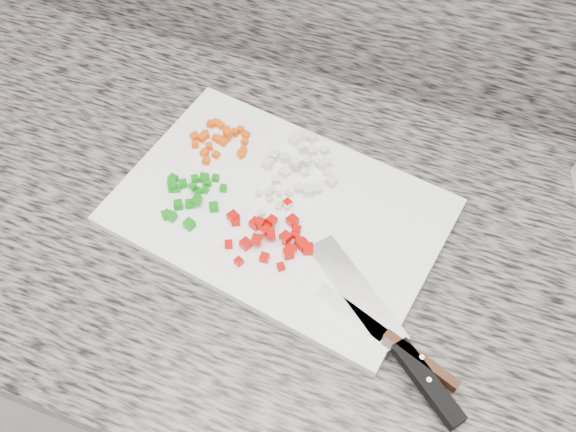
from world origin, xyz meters
The scene contains 10 objects.
cabinet centered at (0.00, 1.44, 0.43)m, with size 3.92×0.62×0.86m, color beige.
countertop centered at (0.00, 1.44, 0.88)m, with size 3.96×0.64×0.04m, color slate.
cutting_board centered at (-0.07, 1.46, 0.91)m, with size 0.42×0.28×0.01m, color white.
carrot_pile centered at (-0.19, 1.54, 0.92)m, with size 0.09×0.08×0.02m.
onion_pile centered at (-0.07, 1.54, 0.92)m, with size 0.11×0.11×0.02m.
green_pepper_pile centered at (-0.19, 1.43, 0.92)m, with size 0.09×0.10×0.02m.
red_pepper_pile centered at (-0.06, 1.41, 0.92)m, with size 0.13×0.12×0.02m.
garlic_pile centered at (-0.08, 1.47, 0.92)m, with size 0.05×0.05×0.01m.
chef_knife centered at (0.14, 1.32, 0.92)m, with size 0.24×0.19×0.02m.
paring_knife centered at (0.14, 1.32, 0.92)m, with size 0.19×0.08×0.02m.
Camera 1 is at (0.11, 1.00, 1.62)m, focal length 40.00 mm.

